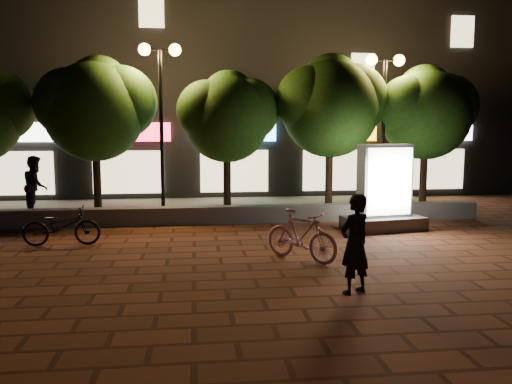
{
  "coord_description": "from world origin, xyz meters",
  "views": [
    {
      "loc": [
        -0.51,
        -10.91,
        2.79
      ],
      "look_at": [
        0.96,
        1.5,
        1.22
      ],
      "focal_mm": 36.41,
      "sensor_mm": 36.0,
      "label": 1
    }
  ],
  "objects": [
    {
      "name": "ground",
      "position": [
        0.0,
        0.0,
        0.0
      ],
      "size": [
        80.0,
        80.0,
        0.0
      ],
      "primitive_type": "plane",
      "color": "brown",
      "rests_on": "ground"
    },
    {
      "name": "retaining_wall",
      "position": [
        0.0,
        4.0,
        0.25
      ],
      "size": [
        16.0,
        0.45,
        0.5
      ],
      "primitive_type": "cube",
      "color": "#63605C",
      "rests_on": "ground"
    },
    {
      "name": "sidewalk",
      "position": [
        0.0,
        6.5,
        0.04
      ],
      "size": [
        16.0,
        5.0,
        0.08
      ],
      "primitive_type": "cube",
      "color": "#63605C",
      "rests_on": "ground"
    },
    {
      "name": "building_block",
      "position": [
        -0.01,
        12.99,
        5.0
      ],
      "size": [
        28.0,
        8.12,
        11.3
      ],
      "color": "black",
      "rests_on": "ground"
    },
    {
      "name": "tree_left",
      "position": [
        -3.45,
        5.46,
        3.44
      ],
      "size": [
        3.6,
        3.0,
        4.89
      ],
      "color": "black",
      "rests_on": "sidewalk"
    },
    {
      "name": "tree_mid",
      "position": [
        0.55,
        5.46,
        3.22
      ],
      "size": [
        3.24,
        2.7,
        4.5
      ],
      "color": "black",
      "rests_on": "sidewalk"
    },
    {
      "name": "tree_right",
      "position": [
        3.86,
        5.46,
        3.57
      ],
      "size": [
        3.72,
        3.1,
        5.07
      ],
      "color": "black",
      "rests_on": "sidewalk"
    },
    {
      "name": "tree_far_right",
      "position": [
        7.05,
        5.46,
        3.37
      ],
      "size": [
        3.48,
        2.9,
        4.76
      ],
      "color": "black",
      "rests_on": "sidewalk"
    },
    {
      "name": "street_lamp_left",
      "position": [
        -1.5,
        5.2,
        4.03
      ],
      "size": [
        1.26,
        0.36,
        5.18
      ],
      "color": "black",
      "rests_on": "sidewalk"
    },
    {
      "name": "street_lamp_right",
      "position": [
        5.5,
        5.2,
        3.89
      ],
      "size": [
        1.26,
        0.36,
        4.98
      ],
      "color": "black",
      "rests_on": "sidewalk"
    },
    {
      "name": "ad_kiosk",
      "position": [
        4.59,
        2.54,
        0.94
      ],
      "size": [
        2.3,
        1.42,
        2.33
      ],
      "color": "#63605C",
      "rests_on": "ground"
    },
    {
      "name": "scooter_pink",
      "position": [
        1.68,
        -0.45,
        0.53
      ],
      "size": [
        1.57,
        1.64,
        1.07
      ],
      "primitive_type": "imported",
      "rotation": [
        0.0,
        0.0,
        0.74
      ],
      "color": "#C981A8",
      "rests_on": "ground"
    },
    {
      "name": "rider",
      "position": [
        2.13,
        -2.68,
        0.85
      ],
      "size": [
        0.74,
        0.65,
        1.7
      ],
      "primitive_type": "imported",
      "rotation": [
        0.0,
        0.0,
        3.64
      ],
      "color": "black",
      "rests_on": "ground"
    },
    {
      "name": "scooter_parked",
      "position": [
        -3.66,
        1.58,
        0.47
      ],
      "size": [
        1.79,
        0.66,
        0.93
      ],
      "primitive_type": "imported",
      "rotation": [
        0.0,
        0.0,
        1.6
      ],
      "color": "black",
      "rests_on": "ground"
    },
    {
      "name": "pedestrian",
      "position": [
        -5.37,
        5.56,
        1.0
      ],
      "size": [
        0.84,
        1.0,
        1.84
      ],
      "primitive_type": "imported",
      "rotation": [
        0.0,
        0.0,
        1.74
      ],
      "color": "black",
      "rests_on": "sidewalk"
    }
  ]
}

